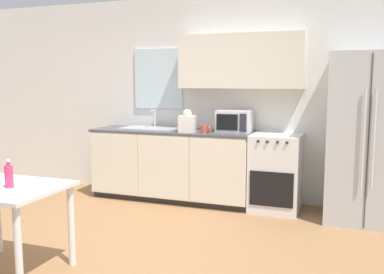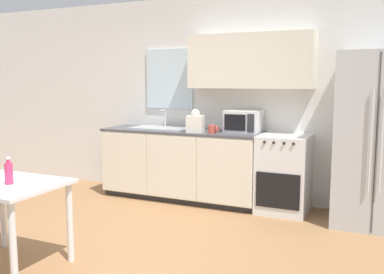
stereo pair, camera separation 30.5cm
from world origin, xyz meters
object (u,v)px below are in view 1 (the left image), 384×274
Objects in this scene: refrigerator at (367,138)px; microwave at (235,121)px; drink_bottle at (9,176)px; oven_range at (276,172)px; coffee_mug at (205,129)px; dining_table at (5,201)px.

refrigerator reaches higher than microwave.
microwave is (-1.56, 0.16, 0.13)m from refrigerator.
refrigerator is 3.69m from drink_bottle.
microwave is (-0.55, 0.09, 0.61)m from oven_range.
coffee_mug is 2.54m from drink_bottle.
microwave is at bearing 41.11° from coffee_mug.
refrigerator is 2.05× the size of dining_table.
coffee_mug is (-0.31, -0.27, -0.09)m from microwave.
drink_bottle is (-0.84, -2.39, -0.15)m from coffee_mug.
dining_table is at bearing -138.36° from refrigerator.
drink_bottle is (-1.16, -2.66, -0.24)m from microwave.
oven_range is 4.13× the size of drink_bottle.
oven_range is 0.82m from microwave.
refrigerator is 3.75m from dining_table.
refrigerator is at bearing -5.86° from microwave.
oven_range is at bearing 11.74° from coffee_mug.
dining_table is (-1.23, -2.64, -0.46)m from microwave.
refrigerator reaches higher than drink_bottle.
refrigerator reaches higher than oven_range.
oven_range is 0.49× the size of refrigerator.
microwave is at bearing 65.02° from dining_table.
refrigerator is at bearing -3.80° from oven_range.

